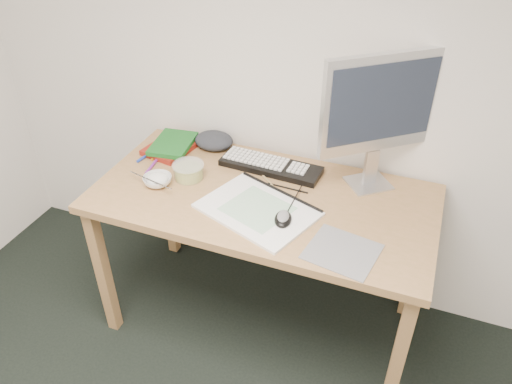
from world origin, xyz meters
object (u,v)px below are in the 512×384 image
(sketchpad, at_px, (257,210))
(monitor, at_px, (380,107))
(desk, at_px, (263,211))
(rice_bowl, at_px, (158,181))
(keyboard, at_px, (271,166))

(sketchpad, xyz_separation_m, monitor, (0.37, 0.35, 0.35))
(desk, xyz_separation_m, sketchpad, (0.02, -0.11, 0.09))
(desk, height_order, monitor, monitor)
(monitor, relative_size, rice_bowl, 4.70)
(desk, relative_size, monitor, 2.45)
(monitor, bearing_deg, rice_bowl, 161.84)
(sketchpad, xyz_separation_m, rice_bowl, (-0.46, 0.02, 0.01))
(sketchpad, bearing_deg, keyboard, 120.51)
(rice_bowl, bearing_deg, keyboard, 35.34)
(monitor, height_order, rice_bowl, monitor)
(rice_bowl, bearing_deg, sketchpad, -2.87)
(sketchpad, bearing_deg, desk, 119.54)
(keyboard, bearing_deg, sketchpad, -76.93)
(monitor, bearing_deg, keyboard, 145.36)
(sketchpad, bearing_deg, monitor, 63.34)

